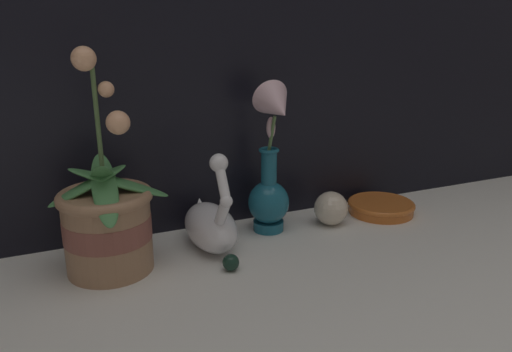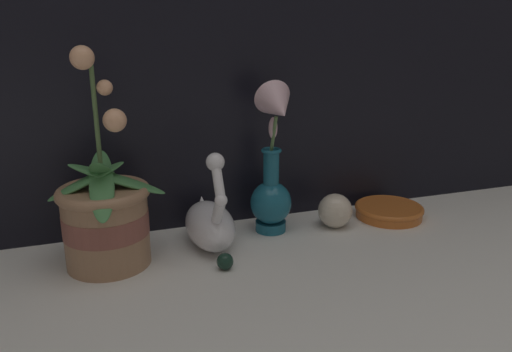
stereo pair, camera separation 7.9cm
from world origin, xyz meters
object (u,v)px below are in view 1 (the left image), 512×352
orchid_potted_plant (107,220)px  glass_sphere (331,208)px  blue_vase (271,172)px  amber_dish (381,206)px  swan_figurine (211,223)px

orchid_potted_plant → glass_sphere: orchid_potted_plant is taller
blue_vase → glass_sphere: (0.14, -0.01, -0.10)m
blue_vase → amber_dish: blue_vase is taller
swan_figurine → blue_vase: (0.14, 0.02, 0.08)m
swan_figurine → amber_dish: 0.42m
swan_figurine → glass_sphere: size_ratio=2.75×
orchid_potted_plant → glass_sphere: bearing=2.7°
orchid_potted_plant → glass_sphere: size_ratio=5.27×
swan_figurine → amber_dish: bearing=2.5°
blue_vase → glass_sphere: size_ratio=4.30×
glass_sphere → amber_dish: 0.15m
orchid_potted_plant → swan_figurine: size_ratio=1.91×
blue_vase → glass_sphere: 0.17m
orchid_potted_plant → swan_figurine: orchid_potted_plant is taller
orchid_potted_plant → glass_sphere: 0.48m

